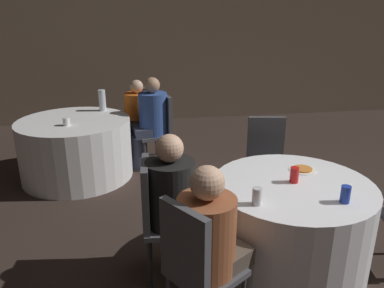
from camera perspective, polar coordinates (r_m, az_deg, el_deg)
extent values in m
plane|color=#332621|center=(3.32, 18.99, -17.92)|extent=(16.00, 16.00, 0.00)
cube|color=gray|center=(7.17, 2.29, 15.03)|extent=(16.00, 0.06, 2.80)
cylinder|color=silver|center=(3.12, 14.62, -11.90)|extent=(1.23, 1.23, 0.73)
cylinder|color=white|center=(4.83, -17.24, -0.66)|extent=(1.35, 1.35, 0.73)
cube|color=#47474C|center=(2.93, -3.20, -12.15)|extent=(0.43, 0.43, 0.04)
cube|color=#47474C|center=(2.79, -7.03, -7.55)|extent=(0.08, 0.38, 0.50)
cylinder|color=#333338|center=(3.20, -0.11, -13.83)|extent=(0.03, 0.03, 0.41)
cylinder|color=#333338|center=(2.92, 0.52, -17.48)|extent=(0.03, 0.03, 0.41)
cylinder|color=#333338|center=(3.19, -6.40, -14.06)|extent=(0.03, 0.03, 0.41)
cylinder|color=#333338|center=(2.91, -6.48, -17.75)|extent=(0.03, 0.03, 0.41)
cube|color=#47474C|center=(2.47, 2.14, -18.89)|extent=(0.55, 0.55, 0.04)
cube|color=#47474C|center=(2.21, -1.20, -15.39)|extent=(0.25, 0.34, 0.50)
cylinder|color=#333338|center=(2.80, 2.08, -19.40)|extent=(0.03, 0.03, 0.41)
cube|color=#47474C|center=(3.90, 11.40, -4.03)|extent=(0.46, 0.46, 0.04)
cube|color=#47474C|center=(3.97, 11.17, 0.58)|extent=(0.38, 0.11, 0.50)
cylinder|color=#333338|center=(3.89, 14.14, -8.00)|extent=(0.03, 0.03, 0.41)
cylinder|color=#333338|center=(3.82, 9.14, -8.15)|extent=(0.03, 0.03, 0.41)
cylinder|color=#333338|center=(4.18, 13.05, -5.87)|extent=(0.03, 0.03, 0.41)
cylinder|color=#333338|center=(4.12, 8.42, -5.96)|extent=(0.03, 0.03, 0.41)
cylinder|color=#333338|center=(3.59, 26.04, -12.01)|extent=(0.03, 0.03, 0.41)
cube|color=#47474C|center=(4.95, -5.83, 1.37)|extent=(0.47, 0.47, 0.04)
cube|color=#47474C|center=(4.92, -3.91, 4.59)|extent=(0.13, 0.38, 0.50)
cylinder|color=#333338|center=(4.84, -7.16, -1.95)|extent=(0.03, 0.03, 0.41)
cylinder|color=#333338|center=(5.15, -8.07, -0.65)|extent=(0.03, 0.03, 0.41)
cylinder|color=#333338|center=(4.92, -3.31, -1.45)|extent=(0.03, 0.03, 0.41)
cylinder|color=#333338|center=(5.22, -4.44, -0.20)|extent=(0.03, 0.03, 0.41)
cube|color=#47474C|center=(5.34, -8.15, 2.62)|extent=(0.56, 0.56, 0.04)
cube|color=#47474C|center=(5.38, -6.81, 5.79)|extent=(0.27, 0.33, 0.50)
cylinder|color=#333338|center=(5.18, -8.29, -0.50)|extent=(0.03, 0.03, 0.41)
cylinder|color=#333338|center=(5.44, -10.56, 0.33)|extent=(0.03, 0.03, 0.41)
cylinder|color=#333338|center=(5.39, -5.50, 0.40)|extent=(0.03, 0.03, 0.41)
cylinder|color=#333338|center=(5.64, -7.81, 1.17)|extent=(0.03, 0.03, 0.41)
cylinder|color=#33384C|center=(3.05, 1.16, -15.21)|extent=(0.24, 0.24, 0.45)
cube|color=#33384C|center=(2.89, -1.01, -10.89)|extent=(0.34, 0.37, 0.12)
cylinder|color=black|center=(2.79, -3.30, -7.43)|extent=(0.37, 0.37, 0.50)
sphere|color=tan|center=(2.65, -3.45, -0.64)|extent=(0.20, 0.20, 0.20)
cylinder|color=#33384C|center=(4.97, -8.20, -1.14)|extent=(0.24, 0.24, 0.45)
cube|color=#33384C|center=(4.91, -7.10, 2.00)|extent=(0.38, 0.41, 0.12)
cylinder|color=#33519E|center=(4.87, -5.95, 4.62)|extent=(0.37, 0.37, 0.54)
sphere|color=tan|center=(4.79, -6.10, 8.91)|extent=(0.20, 0.20, 0.20)
cylinder|color=#4C4238|center=(2.73, 5.57, -20.20)|extent=(0.24, 0.24, 0.45)
cube|color=#4C4238|center=(2.49, 4.02, -16.52)|extent=(0.45, 0.46, 0.12)
cylinder|color=brown|center=(2.32, 2.22, -13.74)|extent=(0.36, 0.36, 0.49)
sphere|color=tan|center=(2.14, 2.34, -5.95)|extent=(0.21, 0.21, 0.21)
cylinder|color=#282828|center=(5.28, -9.89, 0.00)|extent=(0.24, 0.24, 0.45)
cube|color=#282828|center=(5.26, -9.12, 3.09)|extent=(0.46, 0.47, 0.12)
cylinder|color=orange|center=(5.27, -8.28, 5.23)|extent=(0.36, 0.36, 0.46)
sphere|color=#DBB293|center=(5.21, -8.46, 8.66)|extent=(0.18, 0.18, 0.18)
cylinder|color=white|center=(3.21, 16.47, -3.79)|extent=(0.22, 0.22, 0.01)
cylinder|color=orange|center=(3.21, 16.49, -3.64)|extent=(0.16, 0.16, 0.01)
cylinder|color=#1E38A5|center=(2.76, 22.34, -7.11)|extent=(0.07, 0.07, 0.12)
cylinder|color=red|center=(2.95, 15.33, -4.56)|extent=(0.07, 0.07, 0.12)
cylinder|color=silver|center=(2.57, 9.87, -7.85)|extent=(0.07, 0.07, 0.12)
cylinder|color=silver|center=(5.05, -13.52, 6.49)|extent=(0.09, 0.09, 0.27)
cylinder|color=white|center=(4.51, -18.59, 3.26)|extent=(0.08, 0.08, 0.09)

